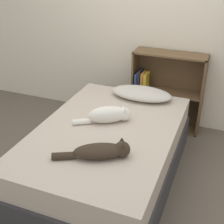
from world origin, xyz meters
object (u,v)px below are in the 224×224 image
(bed, at_px, (107,155))
(cat_light, at_px, (110,115))
(pillow, at_px, (141,93))
(cat_dark, at_px, (102,151))
(bookshelf, at_px, (166,89))

(bed, height_order, cat_light, cat_light)
(pillow, bearing_deg, cat_light, -101.85)
(bed, bearing_deg, pillow, 81.68)
(bed, distance_m, cat_dark, 0.53)
(bed, xyz_separation_m, bookshelf, (0.26, 1.22, 0.20))
(pillow, bearing_deg, bookshelf, 72.89)
(bed, relative_size, cat_dark, 3.30)
(cat_light, bearing_deg, bed, -112.54)
(bed, height_order, cat_dark, cat_dark)
(bed, height_order, bookshelf, bookshelf)
(bed, xyz_separation_m, cat_dark, (0.13, -0.39, 0.33))
(bed, bearing_deg, cat_light, 98.80)
(cat_light, height_order, cat_dark, cat_light)
(pillow, bearing_deg, bed, -98.32)
(cat_light, xyz_separation_m, cat_dark, (0.15, -0.52, -0.02))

